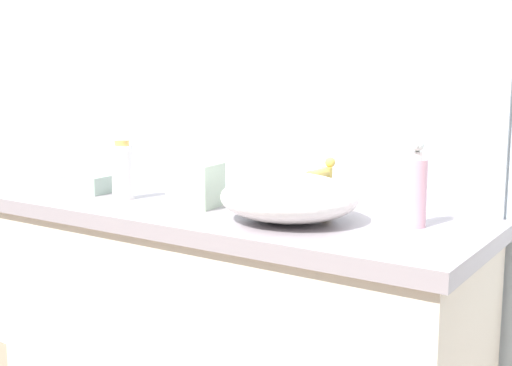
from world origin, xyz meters
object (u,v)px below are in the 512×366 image
object	(u,v)px
sink_basin	(289,197)
folded_hand_towel	(85,183)
lotion_bottle	(123,171)
tissue_box	(196,182)
soap_dispenser	(416,189)

from	to	relation	value
sink_basin	folded_hand_towel	bearing A→B (deg)	178.59
lotion_bottle	sink_basin	bearing A→B (deg)	1.33
sink_basin	tissue_box	size ratio (longest dim) A/B	2.16
lotion_bottle	folded_hand_towel	bearing A→B (deg)	171.21
sink_basin	tissue_box	world-z (taller)	tissue_box
folded_hand_towel	soap_dispenser	bearing A→B (deg)	4.88
soap_dispenser	folded_hand_towel	bearing A→B (deg)	-175.12
soap_dispenser	folded_hand_towel	xyz separation A→B (m)	(-1.05, -0.09, -0.06)
sink_basin	folded_hand_towel	xyz separation A→B (m)	(-0.77, 0.02, -0.03)
soap_dispenser	tissue_box	xyz separation A→B (m)	(-0.59, -0.09, -0.02)
soap_dispenser	lotion_bottle	xyz separation A→B (m)	(-0.84, -0.12, -0.01)
sink_basin	folded_hand_towel	distance (m)	0.77
soap_dispenser	tissue_box	size ratio (longest dim) A/B	1.30
lotion_bottle	folded_hand_towel	world-z (taller)	lotion_bottle
tissue_box	folded_hand_towel	distance (m)	0.46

